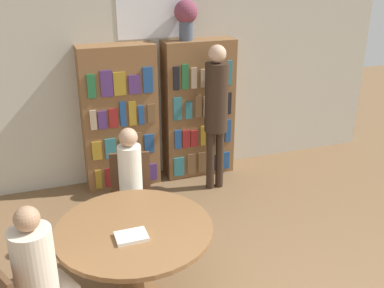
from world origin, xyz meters
The scene contains 10 objects.
wall_back centered at (0.00, 3.65, 1.51)m, with size 6.40×0.07×3.00m.
bookshelf_left centered at (-0.51, 3.46, 0.89)m, with size 0.91×0.34×1.78m.
bookshelf_right centered at (0.51, 3.46, 0.89)m, with size 0.91×0.34×1.78m.
flower_vase centered at (0.35, 3.46, 2.07)m, with size 0.28×0.28×0.48m.
reading_table centered at (-0.85, 1.27, 0.61)m, with size 1.26×1.26×0.73m.
chair_left_side centered at (-0.67, 2.21, 0.51)m, with size 0.47×0.47×0.91m.
seated_reader_left centered at (-0.71, 2.03, 0.70)m, with size 0.28×0.37×1.25m.
seated_reader_right centered at (-1.57, 0.93, 0.72)m, with size 0.42×0.39×1.25m.
librarian_standing centered at (0.55, 2.96, 1.10)m, with size 0.28×0.55×1.80m.
open_book_on_table centered at (-0.90, 1.12, 0.74)m, with size 0.24×0.18×0.03m.
Camera 1 is at (-1.44, -1.74, 2.68)m, focal length 42.00 mm.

